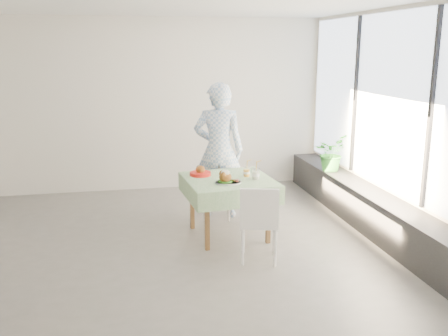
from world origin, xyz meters
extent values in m
plane|color=#5E5B59|center=(0.00, 0.00, 0.00)|extent=(6.00, 6.00, 0.00)
plane|color=white|center=(0.00, 0.00, 2.80)|extent=(6.00, 6.00, 0.00)
cube|color=silver|center=(0.00, 2.50, 1.40)|extent=(6.00, 0.02, 2.80)
cube|color=silver|center=(0.00, -2.50, 1.40)|extent=(6.00, 0.02, 2.80)
cube|color=silver|center=(3.00, 0.00, 1.40)|extent=(0.02, 5.00, 2.80)
cube|color=#D1E0F9|center=(2.97, 0.00, 1.65)|extent=(0.01, 4.80, 2.18)
cube|color=black|center=(2.80, 0.00, 0.25)|extent=(0.40, 4.80, 0.50)
cube|color=brown|center=(0.94, 0.10, 0.71)|extent=(0.98, 0.98, 0.04)
cube|color=white|center=(0.94, 0.10, 0.74)|extent=(1.13, 1.13, 0.01)
cube|color=white|center=(0.94, 0.81, 0.42)|extent=(0.49, 0.49, 0.04)
cube|color=white|center=(0.99, 0.98, 0.63)|extent=(0.38, 0.16, 0.39)
cube|color=white|center=(1.11, -0.69, 0.44)|extent=(0.51, 0.51, 0.04)
cube|color=white|center=(1.06, -0.87, 0.67)|extent=(0.41, 0.15, 0.41)
imported|color=#84AAD4|center=(0.97, 0.89, 0.94)|extent=(0.77, 0.60, 1.87)
cylinder|color=white|center=(0.88, -0.11, 0.75)|extent=(0.32, 0.32, 0.02)
cylinder|color=#1C5014|center=(0.85, -0.11, 0.77)|extent=(0.18, 0.18, 0.02)
ellipsoid|color=brown|center=(0.85, -0.11, 0.82)|extent=(0.15, 0.14, 0.12)
ellipsoid|color=white|center=(0.85, -0.11, 0.87)|extent=(0.11, 0.10, 0.07)
cylinder|color=maroon|center=(0.98, -0.13, 0.78)|extent=(0.05, 0.05, 0.03)
cylinder|color=white|center=(1.17, 0.15, 0.80)|extent=(0.08, 0.08, 0.12)
cylinder|color=#FFAC15|center=(1.17, 0.15, 0.79)|extent=(0.07, 0.07, 0.09)
cylinder|color=white|center=(1.17, 0.15, 0.86)|extent=(0.09, 0.09, 0.01)
cylinder|color=yellow|center=(1.18, 0.15, 0.91)|extent=(0.01, 0.03, 0.16)
cylinder|color=white|center=(1.25, 0.00, 0.81)|extent=(0.09, 0.09, 0.13)
cylinder|color=white|center=(1.25, 0.00, 0.79)|extent=(0.08, 0.08, 0.09)
cylinder|color=white|center=(1.25, 0.00, 0.87)|extent=(0.10, 0.10, 0.01)
cylinder|color=yellow|center=(1.26, 0.00, 0.92)|extent=(0.01, 0.03, 0.18)
cylinder|color=red|center=(0.62, 0.32, 0.76)|extent=(0.27, 0.27, 0.04)
cylinder|color=white|center=(0.62, 0.32, 0.77)|extent=(0.22, 0.22, 0.02)
ellipsoid|color=brown|center=(0.62, 0.32, 0.82)|extent=(0.12, 0.11, 0.10)
imported|color=#2B7125|center=(2.74, 1.17, 0.78)|extent=(0.65, 0.65, 0.55)
camera|label=1|loc=(-0.32, -5.71, 2.30)|focal=40.00mm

